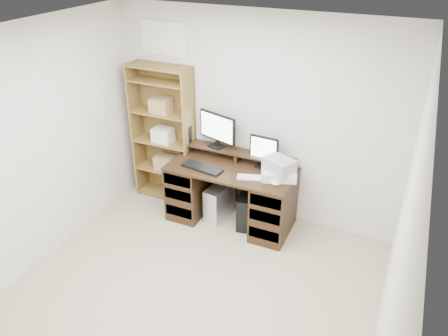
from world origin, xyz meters
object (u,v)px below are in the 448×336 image
Objects in this scene: monitor_wide at (217,128)px; bookshelf at (164,133)px; printer at (279,174)px; tower_black at (247,209)px; tower_silver at (219,202)px; monitor_small at (264,151)px; desk at (231,194)px.

monitor_wide is 0.78m from bookshelf.
tower_black is (-0.37, 0.01, -0.58)m from printer.
tower_silver is at bearing 160.20° from printer.
bookshelf reaches higher than monitor_small.
monitor_wide reaches higher than monitor_small.
monitor_wide is at bearing 1.29° from bookshelf.
printer reaches higher than tower_silver.
bookshelf is at bearing -161.76° from monitor_wide.
desk is 3.91× the size of monitor_small.
desk is at bearing 174.29° from tower_black.
printer is (0.25, -0.17, -0.16)m from monitor_small.
monitor_small reaches higher than tower_silver.
monitor_small reaches higher than printer.
printer is 0.87× the size of tower_silver.
tower_black is at bearing 158.95° from printer.
desk is at bearing 3.99° from tower_silver.
monitor_wide is 0.94m from printer.
monitor_small is 0.90m from tower_silver.
printer is at bearing -7.33° from bookshelf.
monitor_small is 0.86× the size of tower_silver.
tower_silver is at bearing 170.65° from tower_black.
tower_silver is 1.14m from bookshelf.
monitor_wide is at bearing 127.29° from tower_silver.
monitor_wide is 1.14× the size of tower_black.
monitor_wide is at bearing 146.55° from tower_black.
printer is (0.58, 0.00, 0.41)m from desk.
monitor_wide is at bearing -179.92° from monitor_small.
desk is 0.68m from monitor_small.
printer is 0.94m from tower_silver.
monitor_small reaches higher than tower_black.
desk is at bearing -11.57° from bookshelf.
bookshelf is at bearing 153.35° from printer.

